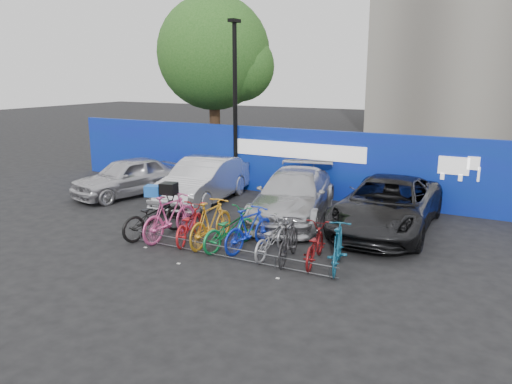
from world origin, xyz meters
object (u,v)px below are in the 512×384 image
Objects in this scene: tree at (218,56)px; bike_2 at (189,224)px; bike_6 at (272,238)px; bike_8 at (314,245)px; lamppost at (235,103)px; car_2 at (294,195)px; car_0 at (128,177)px; bike_7 at (289,240)px; car_3 at (387,205)px; bike_rack at (226,252)px; bike_9 at (338,247)px; car_1 at (203,181)px; bike_5 at (249,229)px; bike_1 at (170,217)px; bike_3 at (211,223)px; bike_0 at (154,216)px.

tree reaches higher than bike_2.
bike_6 is 0.99× the size of bike_8.
bike_6 is (4.08, -5.32, -2.82)m from lamppost.
car_0 is at bearing 168.91° from car_2.
bike_7 reaches higher than bike_6.
bike_rack is at bearing -126.39° from car_3.
bike_9 is at bearing 172.98° from bike_7.
bike_rack is 7.42m from car_0.
car_1 is 5.02m from bike_5.
bike_1 is 2.28m from bike_5.
car_1 is 0.91× the size of car_2.
bike_8 is at bearing -173.26° from bike_1.
bike_3 is 1.08× the size of bike_5.
car_1 is at bearing -31.67° from bike_5.
car_1 is 7.00m from bike_9.
bike_2 is (-4.33, -3.38, -0.25)m from car_3.
bike_3 is 3.40m from bike_9.
car_3 is at bearing -18.27° from lamppost.
bike_9 is at bearing 165.09° from bike_2.
bike_3 is at bearing -8.94° from bike_8.
bike_1 reaches higher than bike_9.
car_3 reaches higher than bike_8.
car_2 reaches higher than bike_1.
car_3 is 5.49m from bike_2.
bike_1 is 3.44m from bike_7.
lamppost is 7.91m from bike_8.
bike_3 is (0.65, 0.05, 0.11)m from bike_2.
bike_7 reaches higher than bike_rack.
bike_6 reaches higher than bike_rack.
bike_7 is at bearing 167.47° from bike_6.
bike_1 is 1.22m from bike_3.
tree is at bearing -55.42° from bike_0.
tree is at bearing -59.90° from bike_9.
bike_5 is at bearing -49.98° from car_1.
car_0 is at bearing -144.81° from lamppost.
car_1 is (-0.24, -1.78, -2.52)m from lamppost.
bike_7 is (0.50, -0.12, 0.06)m from bike_6.
bike_9 is (3.40, -0.08, -0.07)m from bike_3.
bike_1 is (1.38, -3.66, -0.14)m from car_1.
lamppost is 1.17× the size of car_3.
lamppost is at bearing -55.21° from bike_8.
bike_0 is at bearing 4.40° from bike_1.
bike_rack is 3.28× the size of bike_7.
bike_6 is (7.65, -9.98, -4.62)m from tree.
car_3 is at bearing -107.40° from bike_9.
lamppost reaches higher than car_0.
bike_9 is (2.34, -0.17, -0.02)m from bike_5.
bike_rack is 4.94m from car_3.
bike_rack is 2.85× the size of bike_3.
bike_1 reaches higher than bike_7.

